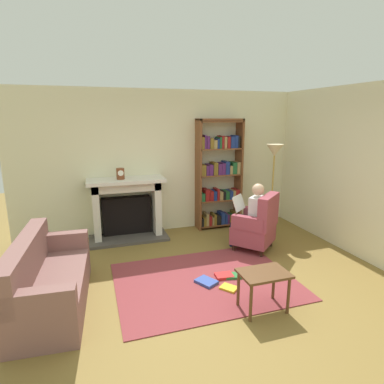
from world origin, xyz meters
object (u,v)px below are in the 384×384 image
at_px(bookshelf, 219,175).
at_px(sofa_floral, 48,282).
at_px(mantel_clock, 120,174).
at_px(side_table, 264,278).
at_px(armchair_reading, 257,226).
at_px(fireplace, 127,206).
at_px(seated_reader, 251,213).
at_px(floor_lamp, 274,158).

bearing_deg(bookshelf, sofa_floral, -145.85).
bearing_deg(mantel_clock, side_table, -64.35).
xyz_separation_m(bookshelf, armchair_reading, (0.18, -1.28, -0.65)).
distance_m(fireplace, seated_reader, 2.25).
height_order(fireplace, armchair_reading, fireplace).
distance_m(mantel_clock, armchair_reading, 2.52).
bearing_deg(mantel_clock, floor_lamp, -8.96).
bearing_deg(seated_reader, fireplace, -72.28).
relative_size(armchair_reading, sofa_floral, 0.56).
distance_m(fireplace, sofa_floral, 2.32).
height_order(bookshelf, sofa_floral, bookshelf).
xyz_separation_m(bookshelf, floor_lamp, (0.87, -0.58, 0.38)).
height_order(side_table, floor_lamp, floor_lamp).
xyz_separation_m(fireplace, side_table, (1.21, -2.82, -0.20)).
bearing_deg(fireplace, sofa_floral, -120.11).
relative_size(armchair_reading, side_table, 1.73).
xyz_separation_m(bookshelf, seated_reader, (0.10, -1.19, -0.45)).
bearing_deg(mantel_clock, armchair_reading, -28.55).
distance_m(sofa_floral, side_table, 2.51).
bearing_deg(floor_lamp, armchair_reading, -134.56).
distance_m(sofa_floral, floor_lamp, 4.27).
relative_size(seated_reader, sofa_floral, 0.65).
distance_m(bookshelf, sofa_floral, 3.68).
bearing_deg(fireplace, mantel_clock, -132.80).
distance_m(seated_reader, side_table, 1.83).
distance_m(mantel_clock, floor_lamp, 2.84).
xyz_separation_m(armchair_reading, seated_reader, (-0.08, 0.09, 0.20)).
bearing_deg(seated_reader, mantel_clock, -68.93).
distance_m(bookshelf, seated_reader, 1.28).
bearing_deg(side_table, seated_reader, 66.59).
distance_m(bookshelf, side_table, 3.00).
distance_m(armchair_reading, seated_reader, 0.23).
bearing_deg(bookshelf, fireplace, -178.89).
bearing_deg(fireplace, armchair_reading, -31.76).
xyz_separation_m(mantel_clock, seated_reader, (2.03, -1.06, -0.61)).
bearing_deg(bookshelf, armchair_reading, -82.05).
bearing_deg(sofa_floral, side_table, -105.40).
bearing_deg(side_table, fireplace, 113.28).
relative_size(bookshelf, sofa_floral, 1.24).
height_order(armchair_reading, seated_reader, seated_reader).
bearing_deg(floor_lamp, fireplace, 168.69).
height_order(seated_reader, sofa_floral, seated_reader).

